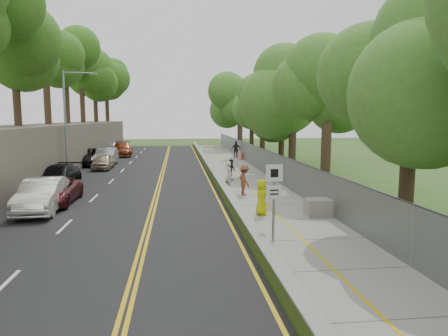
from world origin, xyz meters
name	(u,v)px	position (x,y,z in m)	size (l,w,h in m)	color
ground	(234,222)	(0.00, 0.00, 0.00)	(140.00, 140.00, 0.00)	#33511E
road	(140,175)	(-5.40, 15.00, 0.02)	(11.20, 66.00, 0.04)	black
sidewalk	(239,174)	(2.55, 15.00, 0.03)	(4.20, 66.00, 0.05)	gray
jersey_barrier	(211,171)	(0.25, 15.00, 0.30)	(0.42, 66.00, 0.60)	#78C22A
rock_embankment	(33,152)	(-13.50, 15.00, 2.00)	(5.00, 66.00, 4.00)	#595147
chainlink_fence	(264,161)	(4.65, 15.00, 1.00)	(0.04, 66.00, 2.00)	slate
trees_embankment	(33,37)	(-13.00, 15.00, 10.50)	(6.40, 66.00, 13.00)	#407D22
trees_fenceside	(294,88)	(7.00, 15.00, 7.00)	(7.00, 66.00, 14.00)	#4D8B30
streetlight	(68,117)	(-10.46, 14.00, 4.64)	(2.52, 0.22, 8.00)	gray
signpost	(274,190)	(1.05, -3.02, 1.96)	(0.62, 0.09, 3.10)	gray
construction_barrel	(240,156)	(4.30, 25.30, 0.50)	(0.54, 0.54, 0.89)	#FF2503
concrete_block	(318,207)	(4.07, 0.56, 0.44)	(1.17, 0.88, 0.78)	gray
car_1	(42,195)	(-9.00, 2.96, 0.84)	(1.69, 4.86, 1.60)	white
car_2	(53,192)	(-9.00, 4.60, 0.71)	(2.22, 4.81, 1.34)	maroon
car_3	(58,176)	(-10.32, 10.26, 0.75)	(2.00, 4.92, 1.43)	black
car_4	(103,162)	(-9.00, 19.08, 0.71)	(1.58, 3.92, 1.33)	tan
car_5	(106,157)	(-9.22, 21.98, 0.86)	(1.74, 4.99, 1.64)	#9FA3A6
car_6	(93,157)	(-10.60, 22.57, 0.83)	(2.61, 5.67, 1.57)	black
car_7	(122,149)	(-9.00, 31.48, 0.86)	(2.30, 5.67, 1.64)	maroon
car_8	(111,148)	(-10.60, 33.26, 0.87)	(1.95, 4.85, 1.65)	silver
painter_0	(261,197)	(1.45, 1.00, 0.89)	(0.82, 0.53, 1.68)	#D0CF0C
painter_1	(229,176)	(0.75, 7.39, 0.97)	(0.67, 0.44, 1.84)	beige
painter_2	(231,170)	(1.45, 11.57, 0.82)	(0.74, 0.58, 1.53)	black
painter_3	(244,180)	(1.45, 5.81, 0.95)	(1.16, 0.67, 1.80)	brown
person_far	(236,149)	(4.20, 27.86, 0.99)	(1.10, 0.46, 1.88)	black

